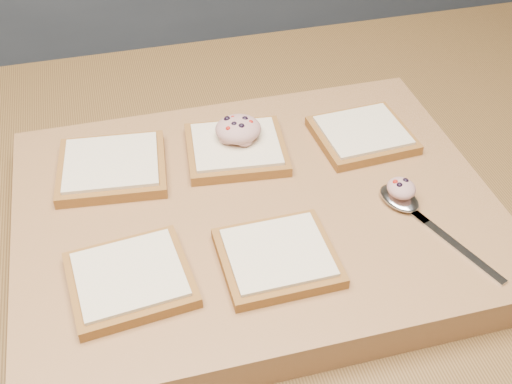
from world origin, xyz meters
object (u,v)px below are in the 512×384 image
bread_far_center (236,148)px  spoon (407,205)px  cutting_board (256,215)px  tuna_salad_dollop (238,129)px

bread_far_center → spoon: (0.16, -0.15, -0.00)m
cutting_board → spoon: spoon is taller
bread_far_center → tuna_salad_dollop: tuna_salad_dollop is taller
cutting_board → spoon: bearing=-18.4°
cutting_board → tuna_salad_dollop: bearing=87.7°
tuna_salad_dollop → spoon: tuna_salad_dollop is taller
tuna_salad_dollop → cutting_board: bearing=-92.3°
cutting_board → tuna_salad_dollop: 0.12m
cutting_board → bread_far_center: size_ratio=4.11×
cutting_board → bread_far_center: bread_far_center is taller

